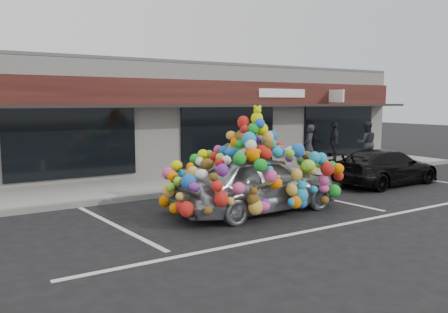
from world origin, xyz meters
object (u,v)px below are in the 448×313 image
toy_car (257,176)px  pedestrian_b (366,143)px  pedestrian_c (334,142)px  pedestrian_a (309,146)px  black_sedan (386,167)px

toy_car → pedestrian_b: bearing=-68.3°
toy_car → pedestrian_c: (7.61, 4.97, 0.12)m
pedestrian_a → pedestrian_c: pedestrian_c is taller
black_sedan → pedestrian_b: size_ratio=2.29×
pedestrian_b → pedestrian_c: bearing=-27.0°
black_sedan → pedestrian_b: (2.48, 3.03, 0.45)m
toy_car → black_sedan: 5.91m
black_sedan → pedestrian_c: (1.77, 4.19, 0.44)m
pedestrian_c → toy_car: bearing=-19.1°
toy_car → pedestrian_b: size_ratio=2.63×
black_sedan → pedestrian_b: pedestrian_b is taller
pedestrian_c → pedestrian_b: bearing=69.1°
black_sedan → pedestrian_a: (-0.24, 3.56, 0.41)m
pedestrian_a → pedestrian_b: 2.78m
pedestrian_a → pedestrian_c: bearing=156.6°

